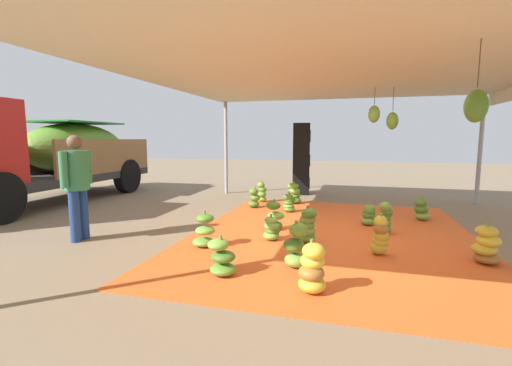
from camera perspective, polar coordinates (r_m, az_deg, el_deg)
ground_plane at (r=6.95m, az=-13.51°, el=-6.40°), size 40.00×40.00×0.00m
tarp_orange at (r=6.12m, az=12.17°, el=-8.19°), size 5.88×4.59×0.01m
tent_canopy at (r=6.00m, az=13.93°, el=17.06°), size 8.00×7.00×2.75m
banana_bunch_0 at (r=6.89m, az=17.98°, el=-5.05°), size 0.39×0.39×0.42m
banana_bunch_1 at (r=5.62m, az=2.56°, el=-7.52°), size 0.32×0.31×0.42m
banana_bunch_2 at (r=5.33m, az=-8.41°, el=-7.89°), size 0.45×0.45×0.55m
banana_bunch_3 at (r=7.67m, az=25.42°, el=-4.02°), size 0.41×0.42×0.47m
banana_bunch_4 at (r=4.25m, az=-5.59°, el=-12.15°), size 0.43×0.45×0.48m
banana_bunch_5 at (r=8.18m, az=-0.30°, el=-2.57°), size 0.31×0.32×0.50m
banana_bunch_6 at (r=6.24m, az=2.98°, el=-5.52°), size 0.44×0.46×0.55m
banana_bunch_7 at (r=7.74m, az=5.42°, el=-3.33°), size 0.36×0.36×0.46m
banana_bunch_8 at (r=5.51m, az=8.34°, el=-7.03°), size 0.37×0.37×0.58m
banana_bunch_9 at (r=4.46m, az=6.53°, el=-10.35°), size 0.41×0.41×0.60m
banana_bunch_10 at (r=5.19m, az=19.64°, el=-8.22°), size 0.30×0.28×0.59m
banana_bunch_11 at (r=6.35m, az=20.32°, el=-5.46°), size 0.34×0.31×0.59m
banana_bunch_12 at (r=8.93m, az=1.00°, el=-1.59°), size 0.28×0.29×0.55m
banana_bunch_13 at (r=8.77m, az=6.26°, el=-1.79°), size 0.45×0.45×0.55m
banana_bunch_14 at (r=5.46m, az=33.51°, el=-8.58°), size 0.43×0.43×0.54m
banana_bunch_15 at (r=3.81m, az=9.17°, el=-13.70°), size 0.36×0.37×0.57m
cargo_truck_main at (r=10.17m, az=-32.04°, el=4.15°), size 6.09×2.42×2.40m
worker_0 at (r=6.16m, az=-27.23°, el=0.48°), size 0.61×0.37×1.68m
speaker_stack at (r=10.30m, az=7.44°, el=3.92°), size 0.60×0.55×2.06m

